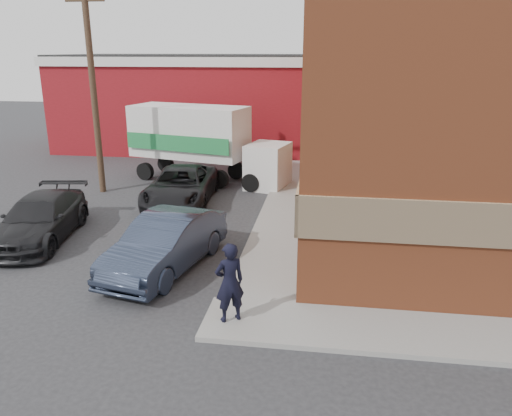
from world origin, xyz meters
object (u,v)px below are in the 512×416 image
at_px(warehouse, 199,101).
at_px(man, 230,282).
at_px(suv_b, 40,219).
at_px(utility_pole, 92,79).
at_px(sedan, 166,243).
at_px(brick_building, 510,84).
at_px(suv_a, 181,186).
at_px(box_truck, 202,139).

relative_size(warehouse, man, 8.88).
height_order(man, suv_b, man).
height_order(utility_pole, suv_b, utility_pole).
relative_size(utility_pole, sedan, 1.93).
bearing_deg(sedan, brick_building, 46.81).
height_order(suv_a, suv_b, suv_a).
distance_m(brick_building, utility_pole, 16.00).
distance_m(brick_building, man, 13.55).
height_order(warehouse, sedan, warehouse).
bearing_deg(box_truck, suv_a, -75.47).
relative_size(warehouse, suv_a, 3.14).
distance_m(brick_building, suv_a, 12.79).
distance_m(warehouse, suv_a, 12.64).
bearing_deg(brick_building, box_truck, 168.47).
height_order(man, box_truck, box_truck).
relative_size(brick_building, suv_a, 3.51).
bearing_deg(utility_pole, warehouse, 82.23).
xyz_separation_m(man, suv_b, (-7.06, 4.29, -0.34)).
distance_m(utility_pole, suv_a, 5.73).
height_order(man, suv_a, man).
distance_m(sedan, box_truck, 9.96).
height_order(warehouse, box_truck, warehouse).
bearing_deg(sedan, suv_b, 173.58).
height_order(warehouse, suv_a, warehouse).
relative_size(brick_building, suv_b, 3.77).
bearing_deg(suv_a, man, -71.69).
xyz_separation_m(sedan, suv_b, (-4.73, 1.62, -0.07)).
distance_m(utility_pole, sedan, 9.86).
bearing_deg(box_truck, utility_pole, -133.32).
bearing_deg(sedan, box_truck, 110.64).
relative_size(warehouse, box_truck, 2.25).
height_order(suv_b, box_truck, box_truck).
bearing_deg(suv_a, brick_building, 1.19).
distance_m(suv_b, box_truck, 8.91).
xyz_separation_m(sedan, box_truck, (-1.40, 9.79, 1.21)).
height_order(brick_building, box_truck, brick_building).
bearing_deg(man, brick_building, -161.54).
bearing_deg(box_truck, man, -59.20).
bearing_deg(brick_building, suv_b, -159.77).
relative_size(brick_building, sedan, 3.90).
height_order(brick_building, warehouse, brick_building).
xyz_separation_m(utility_pole, suv_b, (0.54, -5.70, -4.04)).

